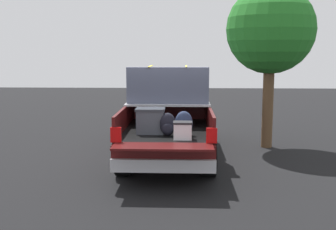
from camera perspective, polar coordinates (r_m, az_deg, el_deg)
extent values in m
plane|color=black|center=(10.32, 0.14, -5.55)|extent=(40.00, 40.00, 0.00)
cube|color=#470F0F|center=(10.19, 0.14, -2.21)|extent=(5.50, 1.92, 0.47)
cube|color=black|center=(8.97, -0.16, -2.02)|extent=(2.80, 1.80, 0.04)
cube|color=#470F0F|center=(9.01, -6.07, -0.53)|extent=(2.80, 0.06, 0.50)
cube|color=#470F0F|center=(8.94, 5.81, -0.61)|extent=(2.80, 0.06, 0.50)
cube|color=#470F0F|center=(10.28, 0.17, 0.64)|extent=(0.06, 1.80, 0.50)
cube|color=#470F0F|center=(7.33, -0.72, -4.43)|extent=(0.55, 1.80, 0.04)
cube|color=#B2B2B7|center=(9.66, 0.04, 1.74)|extent=(1.25, 1.92, 0.04)
cube|color=#470F0F|center=(11.45, 0.40, 1.45)|extent=(2.30, 1.92, 0.50)
cube|color=#2D3842|center=(11.30, 0.38, 3.84)|extent=(1.94, 1.76, 0.47)
cube|color=#470F0F|center=(12.80, 0.60, 1.93)|extent=(0.40, 1.82, 0.38)
cube|color=#B2B2B7|center=(7.57, -0.65, -6.93)|extent=(0.24, 1.92, 0.24)
cube|color=red|center=(7.64, -7.24, -2.73)|extent=(0.06, 0.20, 0.28)
cube|color=red|center=(7.55, 6.07, -2.85)|extent=(0.06, 0.20, 0.28)
cylinder|color=black|center=(12.01, -3.74, -1.63)|extent=(0.79, 0.30, 0.79)
cylinder|color=black|center=(11.96, 4.68, -1.69)|extent=(0.79, 0.30, 0.79)
cylinder|color=black|center=(8.62, -6.20, -5.75)|extent=(0.79, 0.30, 0.79)
cylinder|color=black|center=(8.54, 5.63, -5.87)|extent=(0.79, 0.30, 0.79)
cube|color=#474C56|center=(8.41, -2.45, -0.97)|extent=(0.40, 0.55, 0.47)
cube|color=#31353C|center=(8.37, -2.46, 0.78)|extent=(0.44, 0.59, 0.05)
ellipsoid|color=black|center=(8.17, -0.03, -1.29)|extent=(0.20, 0.32, 0.46)
ellipsoid|color=black|center=(8.07, -0.07, -1.90)|extent=(0.09, 0.22, 0.20)
ellipsoid|color=#283351|center=(8.20, 2.20, -1.15)|extent=(0.20, 0.36, 0.49)
ellipsoid|color=#283351|center=(8.11, 2.19, -1.80)|extent=(0.09, 0.25, 0.21)
cube|color=white|center=(7.85, 2.05, -2.30)|extent=(0.26, 0.34, 0.30)
cube|color=#262628|center=(7.82, 2.05, -1.07)|extent=(0.28, 0.36, 0.04)
cube|color=#4C5166|center=(9.63, 0.04, 3.10)|extent=(0.88, 1.85, 0.42)
cube|color=#4C5166|center=(9.24, -0.05, 5.42)|extent=(0.16, 1.85, 0.40)
cube|color=#4C5166|center=(9.72, -4.82, 5.01)|extent=(0.64, 0.20, 0.22)
cube|color=#4C5166|center=(9.66, 4.96, 4.99)|extent=(0.64, 0.20, 0.22)
cube|color=yellow|center=(9.62, -2.45, 6.78)|extent=(0.98, 0.03, 0.02)
cube|color=yellow|center=(9.58, 2.54, 6.78)|extent=(0.98, 0.03, 0.02)
cylinder|color=brown|center=(11.29, 13.68, 1.72)|extent=(0.29, 0.29, 2.44)
sphere|color=#237224|center=(11.23, 14.03, 11.45)|extent=(2.31, 2.31, 2.31)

